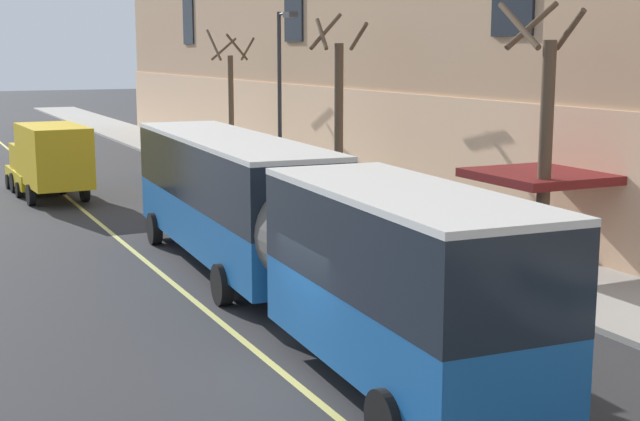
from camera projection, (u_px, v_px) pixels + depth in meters
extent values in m
plane|color=#303033|center=(304.00, 376.00, 16.48)|extent=(260.00, 260.00, 0.00)
cube|color=#ADA89E|center=(566.00, 283.00, 22.85)|extent=(4.11, 160.00, 0.15)
cube|color=maroon|center=(540.00, 176.00, 24.15)|extent=(3.20, 3.40, 0.24)
cube|color=#19569E|center=(229.00, 223.00, 24.46)|extent=(3.00, 11.39, 1.32)
cube|color=black|center=(228.00, 170.00, 24.21)|extent=(3.01, 11.40, 1.61)
cube|color=silver|center=(228.00, 139.00, 24.05)|extent=(3.02, 11.40, 0.12)
cube|color=#19232D|center=(178.00, 154.00, 29.39)|extent=(2.26, 0.19, 1.21)
cube|color=orange|center=(177.00, 131.00, 29.26)|extent=(1.72, 0.14, 0.28)
cube|color=black|center=(179.00, 210.00, 29.73)|extent=(2.41, 0.24, 0.24)
cube|color=white|center=(154.00, 204.00, 29.36)|extent=(0.28, 0.07, 0.18)
cube|color=white|center=(204.00, 201.00, 30.01)|extent=(0.28, 0.07, 0.18)
cylinder|color=#595651|center=(314.00, 237.00, 18.74)|extent=(2.38, 1.11, 2.33)
cube|color=#19569E|center=(401.00, 326.00, 15.30)|extent=(2.78, 7.00, 1.32)
cube|color=black|center=(403.00, 243.00, 15.05)|extent=(2.80, 7.00, 1.61)
cube|color=silver|center=(404.00, 192.00, 14.89)|extent=(2.81, 7.00, 0.12)
cylinder|color=black|center=(155.00, 228.00, 27.72)|extent=(0.35, 1.01, 1.00)
cylinder|color=black|center=(230.00, 223.00, 28.65)|extent=(0.35, 1.01, 1.00)
cylinder|color=black|center=(222.00, 284.00, 21.06)|extent=(0.35, 1.01, 1.00)
cylinder|color=black|center=(318.00, 275.00, 21.99)|extent=(0.35, 1.01, 1.00)
cylinder|color=black|center=(387.00, 421.00, 13.26)|extent=(0.35, 1.01, 1.00)
cylinder|color=black|center=(524.00, 397.00, 14.19)|extent=(0.35, 1.01, 1.00)
cube|color=#23603D|center=(176.00, 165.00, 42.14)|extent=(1.79, 4.29, 0.64)
cube|color=#232D38|center=(177.00, 153.00, 41.84)|extent=(1.58, 1.93, 0.56)
cube|color=#23603D|center=(177.00, 146.00, 41.79)|extent=(1.54, 1.84, 0.04)
cylinder|color=black|center=(151.00, 169.00, 43.00)|extent=(0.22, 0.64, 0.64)
cylinder|color=black|center=(186.00, 167.00, 43.75)|extent=(0.22, 0.64, 0.64)
cylinder|color=black|center=(166.00, 176.00, 40.64)|extent=(0.22, 0.64, 0.64)
cylinder|color=black|center=(203.00, 174.00, 41.38)|extent=(0.22, 0.64, 0.64)
cube|color=black|center=(290.00, 208.00, 30.53)|extent=(1.91, 4.48, 0.64)
cube|color=#232D38|center=(293.00, 192.00, 30.23)|extent=(1.65, 2.03, 0.56)
cube|color=black|center=(293.00, 183.00, 30.17)|extent=(1.61, 1.94, 0.04)
cylinder|color=black|center=(252.00, 213.00, 31.45)|extent=(0.23, 0.64, 0.64)
cylinder|color=black|center=(299.00, 209.00, 32.19)|extent=(0.23, 0.64, 0.64)
cylinder|color=black|center=(281.00, 226.00, 28.98)|extent=(0.23, 0.64, 0.64)
cylinder|color=black|center=(331.00, 222.00, 29.72)|extent=(0.23, 0.64, 0.64)
cube|color=gold|center=(54.00, 155.00, 35.37)|extent=(2.41, 4.55, 2.36)
cube|color=gold|center=(38.00, 162.00, 38.32)|extent=(2.17, 1.80, 1.60)
cube|color=#1E2833|center=(34.00, 154.00, 39.04)|extent=(1.87, 0.17, 0.80)
cylinder|color=black|center=(14.00, 183.00, 37.98)|extent=(0.30, 0.85, 0.84)
cylinder|color=black|center=(64.00, 179.00, 38.95)|extent=(0.30, 0.85, 0.84)
cylinder|color=black|center=(31.00, 195.00, 34.72)|extent=(0.30, 0.85, 0.84)
cylinder|color=black|center=(85.00, 191.00, 35.69)|extent=(0.30, 0.85, 0.84)
cube|color=yellow|center=(35.00, 177.00, 38.16)|extent=(1.94, 4.40, 0.64)
cube|color=#232D38|center=(35.00, 163.00, 37.87)|extent=(1.64, 2.00, 0.56)
cube|color=yellow|center=(34.00, 156.00, 37.81)|extent=(1.61, 1.92, 0.04)
cylinder|color=black|center=(9.00, 182.00, 39.00)|extent=(0.24, 0.65, 0.64)
cylinder|color=black|center=(50.00, 179.00, 39.79)|extent=(0.24, 0.65, 0.64)
cylinder|color=black|center=(19.00, 190.00, 36.64)|extent=(0.24, 0.65, 0.64)
cylinder|color=black|center=(62.00, 187.00, 37.44)|extent=(0.24, 0.65, 0.64)
cylinder|color=brown|center=(545.00, 161.00, 22.70)|extent=(0.35, 0.35, 6.07)
cylinder|color=brown|center=(570.00, 30.00, 22.29)|extent=(0.31, 1.22, 1.03)
cylinder|color=brown|center=(532.00, 25.00, 22.77)|extent=(1.61, 0.18, 1.27)
cylinder|color=brown|center=(519.00, 25.00, 21.81)|extent=(0.37, 1.89, 1.22)
cylinder|color=brown|center=(339.00, 126.00, 33.09)|extent=(0.34, 0.34, 6.08)
cylinder|color=brown|center=(359.00, 37.00, 32.76)|extent=(0.33, 1.61, 1.02)
cylinder|color=brown|center=(326.00, 31.00, 33.02)|extent=(1.55, 0.58, 1.38)
cylinder|color=brown|center=(322.00, 34.00, 32.34)|extent=(0.42, 1.41, 1.18)
cylinder|color=brown|center=(231.00, 113.00, 43.53)|extent=(0.26, 0.26, 5.60)
cylinder|color=brown|center=(247.00, 49.00, 43.34)|extent=(0.16, 1.83, 1.11)
cylinder|color=brown|center=(224.00, 49.00, 43.53)|extent=(1.41, 0.30, 1.11)
cylinder|color=brown|center=(214.00, 45.00, 42.57)|extent=(0.19, 1.75, 1.49)
cylinder|color=brown|center=(237.00, 47.00, 42.53)|extent=(1.24, 0.41, 1.28)
cylinder|color=#2D2D30|center=(280.00, 106.00, 35.20)|extent=(0.16, 0.16, 7.31)
cylinder|color=#2D2D30|center=(285.00, 14.00, 34.09)|extent=(0.10, 1.10, 0.10)
cube|color=#3D3D3F|center=(290.00, 15.00, 33.61)|extent=(0.36, 0.60, 0.20)
cube|color=#E0D66B|center=(234.00, 333.00, 19.02)|extent=(0.16, 140.00, 0.01)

